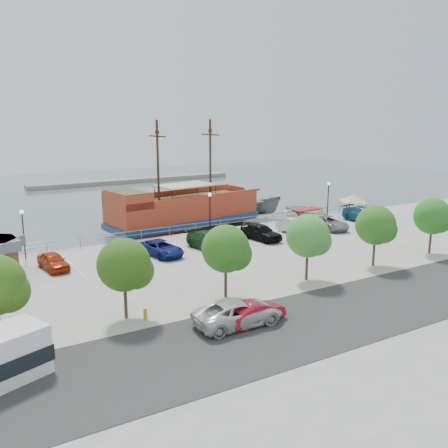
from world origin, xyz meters
TOP-DOWN VIEW (x-y plane):
  - ground at (0.00, 0.00)m, footprint 160.00×160.00m
  - land_slab at (0.00, -21.00)m, footprint 100.00×58.00m
  - street at (0.00, -16.00)m, footprint 100.00×8.00m
  - sidewalk at (0.00, -10.00)m, footprint 100.00×4.00m
  - seawall_railing at (0.00, 7.80)m, footprint 50.00×0.06m
  - far_shore at (10.00, 55.00)m, footprint 40.00×3.00m
  - pirate_ship at (1.94, 13.68)m, footprint 20.95×8.32m
  - patrol_boat at (11.05, 14.29)m, footprint 6.87×4.65m
  - speedboat at (16.89, 11.17)m, footprint 5.28×7.07m
  - dock_west at (-14.37, 9.20)m, footprint 7.07×4.31m
  - dock_mid at (7.06, 9.20)m, footprint 6.69×3.41m
  - dock_east at (16.80, 9.20)m, footprint 6.44×4.03m
  - canopy_tent at (18.52, 4.89)m, footprint 4.97×4.97m
  - street_van at (-9.68, -14.24)m, footprint 5.45×2.58m
  - street_sedan at (-8.69, -14.48)m, footprint 4.16×1.96m
  - fire_hydrant at (-14.09, -10.80)m, footprint 0.25×0.25m
  - lamp_post_left at (-18.00, 6.50)m, footprint 0.36×0.36m
  - lamp_post_mid at (0.00, 6.50)m, footprint 0.36×0.36m
  - lamp_post_right at (16.00, 6.50)m, footprint 0.36×0.36m
  - tree_b at (-14.85, -10.07)m, footprint 3.30×3.20m
  - tree_c at (-7.85, -10.07)m, footprint 3.30×3.20m
  - tree_d at (-0.85, -10.07)m, footprint 3.30×3.20m
  - tree_e at (6.15, -10.07)m, footprint 3.30×3.20m
  - tree_f at (13.15, -10.07)m, footprint 3.30×3.20m
  - parked_car_a at (-16.59, 2.33)m, footprint 2.11×4.16m
  - parked_car_b at (-10.93, 1.41)m, footprint 2.17×4.49m
  - parked_car_c at (-7.59, 1.63)m, footprint 3.02×5.08m
  - parked_car_d at (-2.94, 1.20)m, footprint 3.09×5.73m
  - parked_car_e at (3.06, 1.74)m, footprint 2.58×4.92m
  - parked_car_f at (7.55, 1.89)m, footprint 1.69×4.81m
  - parked_car_g at (11.99, 1.86)m, footprint 2.68×5.18m
  - parked_car_h at (18.11, 2.45)m, footprint 2.96×5.99m

SIDE VIEW (x-z plane):
  - ground at x=0.00m, z-range -1.00..-1.00m
  - dock_east at x=16.80m, z-range -1.00..-0.64m
  - dock_mid at x=7.06m, z-range -1.00..-0.63m
  - dock_west at x=-14.37m, z-range -1.00..-0.61m
  - land_slab at x=0.00m, z-range -1.20..0.00m
  - far_shore at x=10.00m, z-range -1.00..-0.20m
  - speedboat at x=16.89m, z-range -1.00..0.40m
  - street at x=0.00m, z-range -0.01..0.03m
  - sidewalk at x=0.00m, z-range -0.01..0.04m
  - patrol_boat at x=11.05m, z-range -1.00..1.49m
  - fire_hydrant at x=-14.09m, z-range 0.03..0.76m
  - seawall_railing at x=0.00m, z-range 0.03..1.03m
  - street_sedan at x=-8.69m, z-range 0.00..1.32m
  - parked_car_c at x=-7.59m, z-range 0.00..1.32m
  - parked_car_a at x=-16.59m, z-range 0.00..1.36m
  - parked_car_g at x=11.99m, z-range 0.00..1.40m
  - parked_car_b at x=-10.93m, z-range 0.00..1.42m
  - street_van at x=-9.68m, z-range 0.00..1.50m
  - parked_car_d at x=-2.94m, z-range 0.00..1.58m
  - parked_car_f at x=7.55m, z-range 0.00..1.58m
  - parked_car_e at x=3.06m, z-range 0.00..1.60m
  - parked_car_h at x=18.11m, z-range 0.00..1.67m
  - pirate_ship at x=1.94m, z-range -5.34..7.72m
  - canopy_tent at x=18.52m, z-range 1.18..4.37m
  - lamp_post_left at x=-18.00m, z-range 0.80..5.08m
  - lamp_post_mid at x=0.00m, z-range 0.80..5.08m
  - lamp_post_right at x=16.00m, z-range 0.80..5.08m
  - tree_b at x=-14.85m, z-range 0.80..5.80m
  - tree_c at x=-7.85m, z-range 0.80..5.80m
  - tree_d at x=-0.85m, z-range 0.80..5.80m
  - tree_e at x=6.15m, z-range 0.80..5.80m
  - tree_f at x=13.15m, z-range 0.80..5.80m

